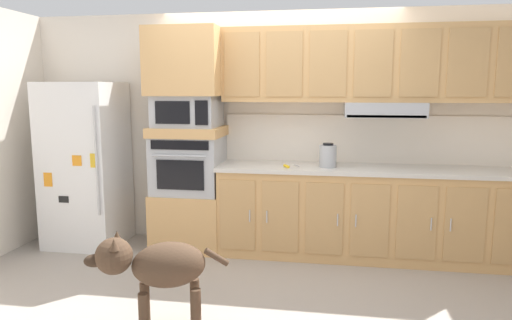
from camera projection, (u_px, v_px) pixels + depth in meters
The scene contains 15 objects.
ground_plane at pixel (264, 279), 4.10m from camera, with size 9.60×9.60×0.00m, color #9E9389.
back_kitchen_wall at pixel (279, 130), 4.99m from camera, with size 6.20×0.12×2.50m, color silver.
refrigerator at pixel (86, 165), 4.96m from camera, with size 0.76×0.73×1.76m.
oven_base_cabinet at pixel (190, 219), 4.93m from camera, with size 0.74×0.62×0.60m, color tan.
built_in_oven at pixel (189, 164), 4.84m from camera, with size 0.70×0.62×0.60m.
appliance_mid_shelf at pixel (188, 131), 4.79m from camera, with size 0.74×0.62×0.10m, color tan.
microwave at pixel (188, 111), 4.75m from camera, with size 0.64×0.54×0.32m.
appliance_upper_cabinet at pixel (187, 62), 4.68m from camera, with size 0.74×0.62×0.68m, color tan.
lower_cabinet_run at pixel (367, 214), 4.61m from camera, with size 2.98×0.63×0.88m.
countertop_slab at pixel (369, 169), 4.54m from camera, with size 3.02×0.64×0.04m, color beige.
backsplash_panel at pixel (368, 139), 4.78m from camera, with size 3.02×0.02×0.50m, color white.
upper_cabinet_with_hood at pixel (372, 67), 4.51m from camera, with size 2.98×0.48×0.88m.
screwdriver at pixel (287, 166), 4.52m from camera, with size 0.17×0.16×0.03m.
electric_kettle at pixel (328, 156), 4.54m from camera, with size 0.17×0.17×0.24m.
dog at pixel (156, 266), 3.13m from camera, with size 0.94×0.48×0.73m.
Camera 1 is at (0.56, -3.85, 1.68)m, focal length 32.08 mm.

